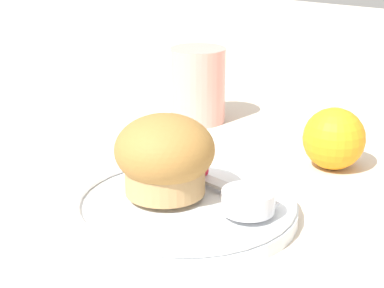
# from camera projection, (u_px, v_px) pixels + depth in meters

# --- Properties ---
(ground_plane) EXTENTS (3.00, 3.00, 0.00)m
(ground_plane) POSITION_uv_depth(u_px,v_px,m) (173.00, 215.00, 0.64)
(ground_plane) COLOR beige
(plate) EXTENTS (0.22, 0.22, 0.02)m
(plate) POSITION_uv_depth(u_px,v_px,m) (186.00, 207.00, 0.63)
(plate) COLOR white
(plate) RESTS_ON ground_plane
(muffin) EXTENTS (0.10, 0.10, 0.08)m
(muffin) POSITION_uv_depth(u_px,v_px,m) (165.00, 156.00, 0.63)
(muffin) COLOR tan
(muffin) RESTS_ON plate
(cream_ramekin) EXTENTS (0.05, 0.05, 0.02)m
(cream_ramekin) POSITION_uv_depth(u_px,v_px,m) (248.00, 200.00, 0.60)
(cream_ramekin) COLOR silver
(cream_ramekin) RESTS_ON plate
(berry_pair) EXTENTS (0.03, 0.02, 0.02)m
(berry_pair) POSITION_uv_depth(u_px,v_px,m) (196.00, 169.00, 0.68)
(berry_pair) COLOR #B7192D
(berry_pair) RESTS_ON plate
(butter_knife) EXTENTS (0.15, 0.03, 0.00)m
(butter_knife) POSITION_uv_depth(u_px,v_px,m) (217.00, 183.00, 0.66)
(butter_knife) COLOR silver
(butter_knife) RESTS_ON plate
(orange_fruit) EXTENTS (0.07, 0.07, 0.07)m
(orange_fruit) POSITION_uv_depth(u_px,v_px,m) (334.00, 139.00, 0.74)
(orange_fruit) COLOR orange
(orange_fruit) RESTS_ON ground_plane
(juice_glass) EXTENTS (0.08, 0.08, 0.11)m
(juice_glass) POSITION_uv_depth(u_px,v_px,m) (198.00, 85.00, 0.91)
(juice_glass) COLOR #E5998C
(juice_glass) RESTS_ON ground_plane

